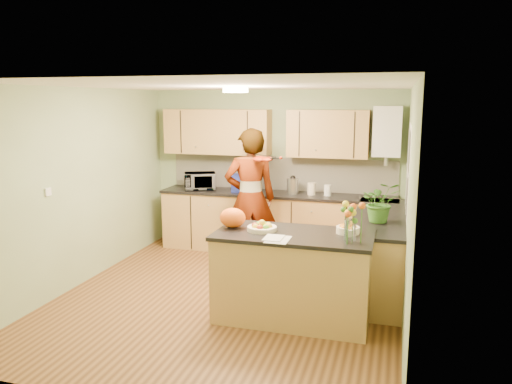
# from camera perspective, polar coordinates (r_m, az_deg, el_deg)

# --- Properties ---
(floor) EXTENTS (4.50, 4.50, 0.00)m
(floor) POSITION_cam_1_polar(r_m,az_deg,el_deg) (6.14, -3.08, -11.96)
(floor) COLOR #523117
(floor) RESTS_ON ground
(ceiling) EXTENTS (4.00, 4.50, 0.02)m
(ceiling) POSITION_cam_1_polar(r_m,az_deg,el_deg) (5.68, -3.34, 12.05)
(ceiling) COLOR white
(ceiling) RESTS_ON wall_back
(wall_back) EXTENTS (4.00, 0.02, 2.50)m
(wall_back) POSITION_cam_1_polar(r_m,az_deg,el_deg) (7.91, 2.18, 2.52)
(wall_back) COLOR gray
(wall_back) RESTS_ON floor
(wall_front) EXTENTS (4.00, 0.02, 2.50)m
(wall_front) POSITION_cam_1_polar(r_m,az_deg,el_deg) (3.79, -14.55, -6.58)
(wall_front) COLOR gray
(wall_front) RESTS_ON floor
(wall_left) EXTENTS (0.02, 4.50, 2.50)m
(wall_left) POSITION_cam_1_polar(r_m,az_deg,el_deg) (6.71, -19.56, 0.48)
(wall_left) COLOR gray
(wall_left) RESTS_ON floor
(wall_right) EXTENTS (0.02, 4.50, 2.50)m
(wall_right) POSITION_cam_1_polar(r_m,az_deg,el_deg) (5.47, 17.00, -1.51)
(wall_right) COLOR gray
(wall_right) RESTS_ON floor
(back_counter) EXTENTS (3.64, 0.62, 0.94)m
(back_counter) POSITION_cam_1_polar(r_m,az_deg,el_deg) (7.75, 2.32, -3.52)
(back_counter) COLOR #A07840
(back_counter) RESTS_ON floor
(right_counter) EXTENTS (0.62, 2.24, 0.94)m
(right_counter) POSITION_cam_1_polar(r_m,az_deg,el_deg) (6.49, 13.88, -6.62)
(right_counter) COLOR #A07840
(right_counter) RESTS_ON floor
(splashback) EXTENTS (3.60, 0.02, 0.52)m
(splashback) POSITION_cam_1_polar(r_m,az_deg,el_deg) (7.88, 2.86, 2.11)
(splashback) COLOR silver
(splashback) RESTS_ON back_counter
(upper_cabinets) EXTENTS (3.20, 0.34, 0.70)m
(upper_cabinets) POSITION_cam_1_polar(r_m,az_deg,el_deg) (7.73, 0.63, 6.81)
(upper_cabinets) COLOR #A07840
(upper_cabinets) RESTS_ON wall_back
(boiler) EXTENTS (0.40, 0.30, 0.86)m
(boiler) POSITION_cam_1_polar(r_m,az_deg,el_deg) (7.46, 14.77, 6.70)
(boiler) COLOR white
(boiler) RESTS_ON wall_back
(window_right) EXTENTS (0.01, 1.30, 1.05)m
(window_right) POSITION_cam_1_polar(r_m,az_deg,el_deg) (6.01, 17.01, 2.44)
(window_right) COLOR white
(window_right) RESTS_ON wall_right
(light_switch) EXTENTS (0.02, 0.09, 0.09)m
(light_switch) POSITION_cam_1_polar(r_m,az_deg,el_deg) (6.22, -22.67, 0.01)
(light_switch) COLOR white
(light_switch) RESTS_ON wall_left
(ceiling_lamp) EXTENTS (0.30, 0.30, 0.07)m
(ceiling_lamp) POSITION_cam_1_polar(r_m,az_deg,el_deg) (5.97, -2.36, 11.60)
(ceiling_lamp) COLOR #FFEABF
(ceiling_lamp) RESTS_ON ceiling
(peninsula_island) EXTENTS (1.67, 0.85, 0.95)m
(peninsula_island) POSITION_cam_1_polar(r_m,az_deg,el_deg) (5.45, 4.27, -9.53)
(peninsula_island) COLOR #A07840
(peninsula_island) RESTS_ON floor
(fruit_dish) EXTENTS (0.32, 0.32, 0.11)m
(fruit_dish) POSITION_cam_1_polar(r_m,az_deg,el_deg) (5.38, 0.69, -3.97)
(fruit_dish) COLOR #F9E5C7
(fruit_dish) RESTS_ON peninsula_island
(orange_bowl) EXTENTS (0.25, 0.25, 0.14)m
(orange_bowl) POSITION_cam_1_polar(r_m,az_deg,el_deg) (5.36, 10.46, -4.03)
(orange_bowl) COLOR #F9E5C7
(orange_bowl) RESTS_ON peninsula_island
(flower_vase) EXTENTS (0.27, 0.27, 0.50)m
(flower_vase) POSITION_cam_1_polar(r_m,az_deg,el_deg) (4.97, 10.75, -1.98)
(flower_vase) COLOR silver
(flower_vase) RESTS_ON peninsula_island
(orange_bag) EXTENTS (0.30, 0.25, 0.22)m
(orange_bag) POSITION_cam_1_polar(r_m,az_deg,el_deg) (5.51, -2.69, -2.95)
(orange_bag) COLOR orange
(orange_bag) RESTS_ON peninsula_island
(papers) EXTENTS (0.23, 0.31, 0.01)m
(papers) POSITION_cam_1_polar(r_m,az_deg,el_deg) (5.05, 2.53, -5.42)
(papers) COLOR silver
(papers) RESTS_ON peninsula_island
(violinist) EXTENTS (0.85, 0.72, 1.97)m
(violinist) POSITION_cam_1_polar(r_m,az_deg,el_deg) (6.98, -0.66, -0.76)
(violinist) COLOR #E2AE8A
(violinist) RESTS_ON floor
(violin) EXTENTS (0.61, 0.53, 0.15)m
(violin) POSITION_cam_1_polar(r_m,az_deg,el_deg) (6.62, 0.44, 3.82)
(violin) COLOR #591205
(violin) RESTS_ON violinist
(microwave) EXTENTS (0.57, 0.49, 0.27)m
(microwave) POSITION_cam_1_polar(r_m,az_deg,el_deg) (7.99, -6.43, 1.25)
(microwave) COLOR white
(microwave) RESTS_ON back_counter
(blue_box) EXTENTS (0.39, 0.32, 0.27)m
(blue_box) POSITION_cam_1_polar(r_m,az_deg,el_deg) (7.76, -1.57, 1.04)
(blue_box) COLOR navy
(blue_box) RESTS_ON back_counter
(kettle) EXTENTS (0.17, 0.17, 0.32)m
(kettle) POSITION_cam_1_polar(r_m,az_deg,el_deg) (7.58, 4.23, 0.79)
(kettle) COLOR #B7B6BB
(kettle) RESTS_ON back_counter
(jar_cream) EXTENTS (0.13, 0.13, 0.18)m
(jar_cream) POSITION_cam_1_polar(r_m,az_deg,el_deg) (7.52, 6.36, 0.36)
(jar_cream) COLOR #F9E5C7
(jar_cream) RESTS_ON back_counter
(jar_white) EXTENTS (0.13, 0.13, 0.16)m
(jar_white) POSITION_cam_1_polar(r_m,az_deg,el_deg) (7.49, 8.18, 0.19)
(jar_white) COLOR white
(jar_white) RESTS_ON back_counter
(potted_plant) EXTENTS (0.51, 0.47, 0.48)m
(potted_plant) POSITION_cam_1_polar(r_m,az_deg,el_deg) (5.95, 14.02, -1.11)
(potted_plant) COLOR #3B7426
(potted_plant) RESTS_ON right_counter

